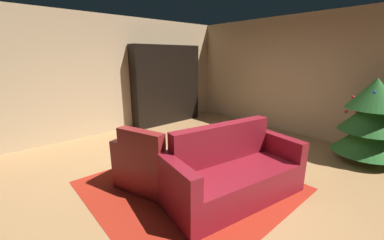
# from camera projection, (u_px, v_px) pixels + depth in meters

# --- Properties ---
(ground_plane) EXTENTS (7.44, 7.44, 0.00)m
(ground_plane) POSITION_uv_depth(u_px,v_px,m) (206.00, 174.00, 3.77)
(ground_plane) COLOR #AD7F4F
(wall_back) EXTENTS (6.32, 0.06, 2.73)m
(wall_back) POSITION_uv_depth(u_px,v_px,m) (304.00, 77.00, 5.38)
(wall_back) COLOR tan
(wall_back) RESTS_ON ground
(wall_left) EXTENTS (0.06, 6.24, 2.73)m
(wall_left) POSITION_uv_depth(u_px,v_px,m) (116.00, 76.00, 5.68)
(wall_left) COLOR tan
(wall_left) RESTS_ON ground
(area_rug) EXTENTS (2.54, 2.60, 0.01)m
(area_rug) POSITION_uv_depth(u_px,v_px,m) (190.00, 186.00, 3.43)
(area_rug) COLOR #A52415
(area_rug) RESTS_ON ground
(bookshelf_unit) EXTENTS (0.35, 2.01, 2.10)m
(bookshelf_unit) POSITION_uv_depth(u_px,v_px,m) (171.00, 86.00, 6.50)
(bookshelf_unit) COLOR black
(bookshelf_unit) RESTS_ON ground
(armchair_red) EXTENTS (1.18, 0.95, 0.92)m
(armchair_red) POSITION_uv_depth(u_px,v_px,m) (154.00, 166.00, 3.31)
(armchair_red) COLOR maroon
(armchair_red) RESTS_ON ground
(couch_red) EXTENTS (1.06, 1.96, 0.95)m
(couch_red) POSITION_uv_depth(u_px,v_px,m) (233.00, 174.00, 3.11)
(couch_red) COLOR maroon
(couch_red) RESTS_ON ground
(coffee_table) EXTENTS (0.69, 0.69, 0.41)m
(coffee_table) POSITION_uv_depth(u_px,v_px,m) (185.00, 159.00, 3.43)
(coffee_table) COLOR black
(coffee_table) RESTS_ON ground
(book_stack_on_table) EXTENTS (0.20, 0.17, 0.07)m
(book_stack_on_table) POSITION_uv_depth(u_px,v_px,m) (183.00, 156.00, 3.38)
(book_stack_on_table) COLOR #A4807A
(book_stack_on_table) RESTS_ON coffee_table
(bottle_on_table) EXTENTS (0.08, 0.08, 0.26)m
(bottle_on_table) POSITION_uv_depth(u_px,v_px,m) (191.00, 146.00, 3.55)
(bottle_on_table) COLOR #15602D
(bottle_on_table) RESTS_ON coffee_table
(decorated_tree) EXTENTS (1.03, 1.03, 1.48)m
(decorated_tree) POSITION_uv_depth(u_px,v_px,m) (370.00, 120.00, 4.02)
(decorated_tree) COLOR brown
(decorated_tree) RESTS_ON ground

